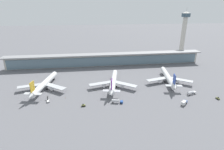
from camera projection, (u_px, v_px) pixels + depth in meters
ground_plane at (115, 91)px, 157.41m from camera, size 1200.00×1200.00×0.00m
airliner_left_stand at (44, 84)px, 160.07m from camera, size 43.07×56.78×15.22m
airliner_centre_stand at (113, 82)px, 164.83m from camera, size 43.03×56.75×15.22m
airliner_right_stand at (168, 77)px, 174.37m from camera, size 43.14×56.83×15.22m
service_truck_near_nose_blue at (184, 103)px, 135.09m from camera, size 7.01×6.54×3.10m
service_truck_under_wing_white at (48, 101)px, 139.82m from camera, size 2.82×6.93×2.70m
service_truck_mid_apron_olive at (218, 98)px, 143.22m from camera, size 1.82×2.93×2.05m
service_truck_by_tail_blue at (117, 101)px, 137.31m from camera, size 8.89×4.35×2.95m
service_truck_on_taxiway_olive at (83, 105)px, 132.95m from camera, size 3.03×2.01×2.05m
service_truck_at_far_stand_white at (191, 93)px, 150.64m from camera, size 8.87×4.86×2.95m
terminal_building at (106, 59)px, 222.88m from camera, size 240.23×12.80×15.20m
control_tower at (184, 30)px, 260.25m from camera, size 12.00×12.00×67.54m
safety_cone_alpha at (65, 98)px, 145.21m from camera, size 0.62×0.62×0.70m
safety_cone_bravo at (33, 98)px, 144.78m from camera, size 0.62×0.62×0.70m
safety_cone_charlie at (47, 97)px, 146.45m from camera, size 0.62×0.62×0.70m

